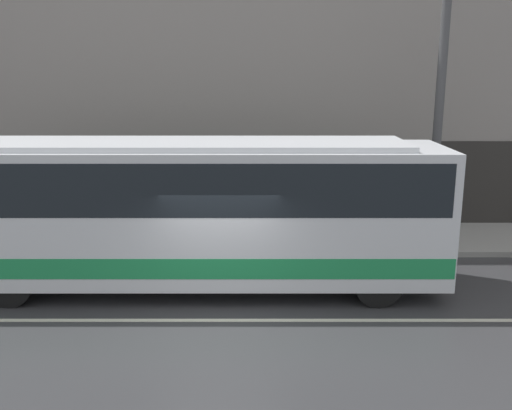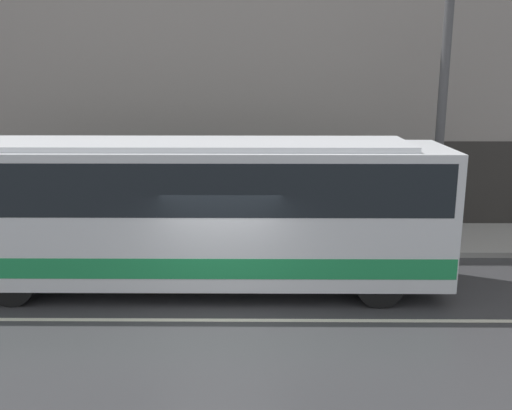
# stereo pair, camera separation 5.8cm
# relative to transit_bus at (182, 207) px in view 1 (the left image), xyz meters

# --- Properties ---
(ground_plane) EXTENTS (60.00, 60.00, 0.00)m
(ground_plane) POSITION_rel_transit_bus_xyz_m (0.98, -1.85, -1.94)
(ground_plane) COLOR #38383A
(sidewalk) EXTENTS (60.00, 3.08, 0.16)m
(sidewalk) POSITION_rel_transit_bus_xyz_m (0.98, 3.69, -1.86)
(sidewalk) COLOR #A09E99
(sidewalk) RESTS_ON ground_plane
(building_facade) EXTENTS (60.00, 0.35, 13.98)m
(building_facade) POSITION_rel_transit_bus_xyz_m (0.98, 5.38, 4.83)
(building_facade) COLOR gray
(building_facade) RESTS_ON ground_plane
(lane_stripe) EXTENTS (54.00, 0.14, 0.01)m
(lane_stripe) POSITION_rel_transit_bus_xyz_m (0.98, -1.85, -1.94)
(lane_stripe) COLOR beige
(lane_stripe) RESTS_ON ground_plane
(transit_bus) EXTENTS (11.96, 2.56, 3.45)m
(transit_bus) POSITION_rel_transit_bus_xyz_m (0.00, 0.00, 0.00)
(transit_bus) COLOR silver
(transit_bus) RESTS_ON ground_plane
(utility_pole_near) EXTENTS (0.25, 0.25, 7.28)m
(utility_pole_near) POSITION_rel_transit_bus_xyz_m (6.70, 2.97, 1.85)
(utility_pole_near) COLOR #4C4C4F
(utility_pole_near) RESTS_ON sidewalk
(pedestrian_waiting) EXTENTS (0.36, 0.36, 1.67)m
(pedestrian_waiting) POSITION_rel_transit_bus_xyz_m (-1.26, 3.28, -1.01)
(pedestrian_waiting) COLOR maroon
(pedestrian_waiting) RESTS_ON sidewalk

